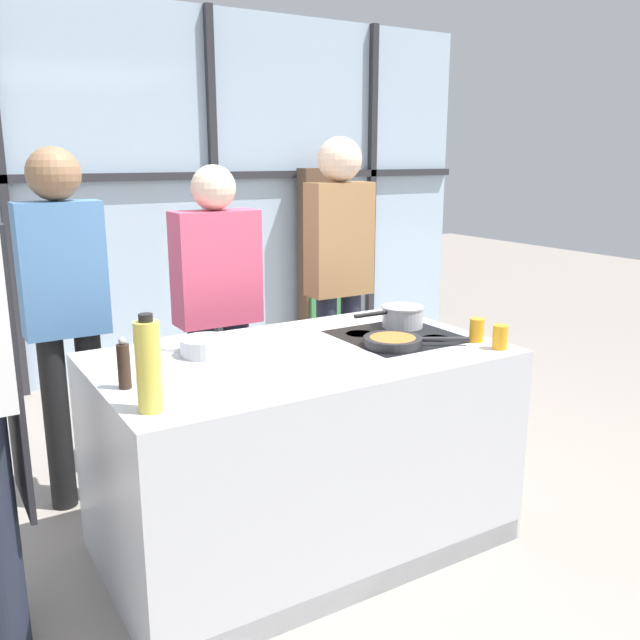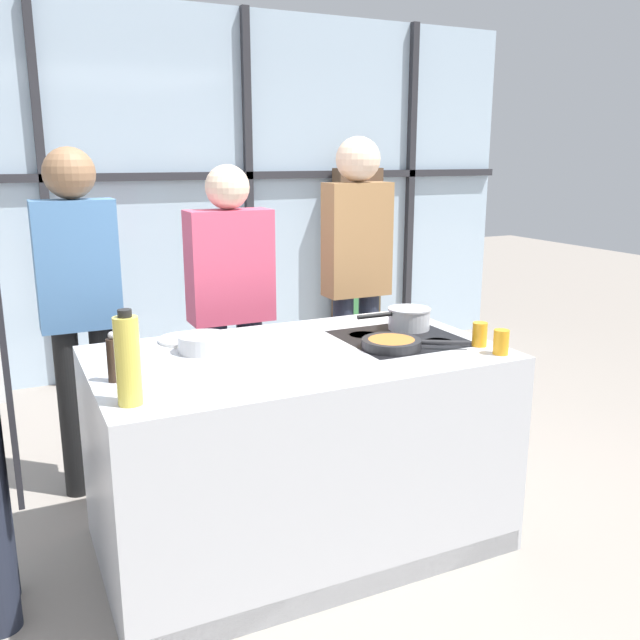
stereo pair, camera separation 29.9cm
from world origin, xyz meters
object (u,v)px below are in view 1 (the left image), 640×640
(saucepan, at_px, (402,316))
(oil_bottle, at_px, (149,366))
(pepper_grinder, at_px, (124,365))
(mixing_bowl, at_px, (206,346))
(spectator_far_left, at_px, (65,303))
(juice_glass_near, at_px, (500,337))
(spectator_center_right, at_px, (339,267))
(spectator_center_left, at_px, (218,303))
(juice_glass_far, at_px, (477,330))
(white_plate, at_px, (184,343))
(frying_pan, at_px, (394,341))

(saucepan, bearing_deg, oil_bottle, -161.85)
(pepper_grinder, bearing_deg, mixing_bowl, 30.82)
(spectator_far_left, distance_m, oil_bottle, 1.22)
(pepper_grinder, distance_m, juice_glass_near, 1.55)
(spectator_center_right, bearing_deg, spectator_center_left, 0.00)
(mixing_bowl, xyz_separation_m, pepper_grinder, (-0.41, -0.24, 0.05))
(spectator_center_right, relative_size, saucepan, 4.75)
(spectator_center_left, distance_m, juice_glass_near, 1.50)
(spectator_far_left, distance_m, juice_glass_far, 1.91)
(white_plate, bearing_deg, spectator_far_left, 126.74)
(saucepan, distance_m, oil_bottle, 1.46)
(spectator_center_left, distance_m, saucepan, 1.00)
(white_plate, distance_m, mixing_bowl, 0.20)
(mixing_bowl, xyz_separation_m, juice_glass_near, (1.11, -0.58, 0.01))
(spectator_center_right, distance_m, mixing_bowl, 1.34)
(white_plate, bearing_deg, spectator_center_right, 24.33)
(spectator_far_left, xyz_separation_m, mixing_bowl, (0.41, -0.72, -0.09))
(spectator_far_left, relative_size, pepper_grinder, 9.16)
(spectator_center_right, xyz_separation_m, white_plate, (-1.15, -0.52, -0.17))
(oil_bottle, relative_size, juice_glass_far, 3.10)
(pepper_grinder, relative_size, juice_glass_near, 1.81)
(spectator_center_left, bearing_deg, oil_bottle, 58.38)
(frying_pan, height_order, juice_glass_near, juice_glass_near)
(juice_glass_near, xyz_separation_m, juice_glass_far, (0.00, 0.14, 0.00))
(saucepan, bearing_deg, pepper_grinder, -172.22)
(spectator_far_left, bearing_deg, juice_glass_far, 142.84)
(mixing_bowl, bearing_deg, frying_pan, -22.06)
(oil_bottle, bearing_deg, frying_pan, 9.95)
(spectator_center_left, distance_m, white_plate, 0.64)
(spectator_far_left, height_order, saucepan, spectator_far_left)
(mixing_bowl, bearing_deg, juice_glass_near, -27.41)
(saucepan, xyz_separation_m, oil_bottle, (-1.39, -0.45, 0.10))
(pepper_grinder, bearing_deg, spectator_center_right, 32.07)
(spectator_center_left, bearing_deg, frying_pan, 111.11)
(oil_bottle, distance_m, juice_glass_far, 1.51)
(juice_glass_far, bearing_deg, oil_bottle, -177.33)
(frying_pan, bearing_deg, oil_bottle, -170.05)
(juice_glass_near, bearing_deg, oil_bottle, 177.34)
(spectator_center_right, height_order, pepper_grinder, spectator_center_right)
(frying_pan, bearing_deg, spectator_center_left, 111.11)
(frying_pan, relative_size, juice_glass_far, 4.04)
(pepper_grinder, bearing_deg, frying_pan, -3.10)
(mixing_bowl, height_order, oil_bottle, oil_bottle)
(frying_pan, relative_size, oil_bottle, 1.30)
(juice_glass_near, bearing_deg, spectator_center_left, 120.22)
(spectator_center_left, relative_size, white_plate, 6.60)
(frying_pan, xyz_separation_m, juice_glass_near, (0.36, -0.27, 0.03))
(spectator_center_right, xyz_separation_m, saucepan, (-0.13, -0.77, -0.12))
(spectator_center_left, xyz_separation_m, mixing_bowl, (-0.36, -0.72, -0.01))
(spectator_far_left, relative_size, mixing_bowl, 8.07)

